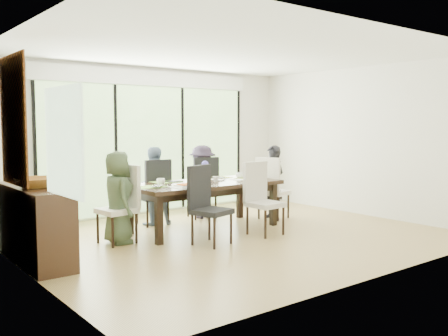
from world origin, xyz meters
TOP-DOWN VIEW (x-y plane):
  - floor at (0.00, 0.00)m, footprint 6.00×5.00m
  - ceiling at (0.00, 0.00)m, footprint 6.00×5.00m
  - wall_back at (0.00, 2.51)m, footprint 6.00×0.02m
  - wall_front at (0.00, -2.51)m, footprint 6.00×0.02m
  - wall_left at (-3.01, 0.00)m, footprint 0.02×5.00m
  - wall_right at (3.01, 0.00)m, footprint 0.02×5.00m
  - glass_doors at (0.00, 2.47)m, footprint 4.20×0.02m
  - blinds_header at (0.00, 2.46)m, footprint 4.40×0.06m
  - mullion_a at (-2.10, 2.46)m, footprint 0.05×0.04m
  - mullion_b at (-0.70, 2.46)m, footprint 0.05×0.04m
  - mullion_c at (0.70, 2.46)m, footprint 0.05×0.04m
  - mullion_d at (2.10, 2.46)m, footprint 0.05×0.04m
  - side_window at (-2.97, -1.20)m, footprint 0.02×0.90m
  - deck at (0.00, 3.40)m, footprint 6.00×1.80m
  - rail_top at (0.00, 4.20)m, footprint 6.00×0.08m
  - foliage_left at (-1.80, 5.20)m, footprint 3.20×3.20m
  - foliage_mid at (0.40, 5.80)m, footprint 4.00×4.00m
  - foliage_right at (2.20, 5.00)m, footprint 2.80×2.80m
  - foliage_far at (-0.60, 6.50)m, footprint 3.60×3.60m
  - table_top at (-0.07, 0.67)m, footprint 2.40×1.10m
  - table_apron at (-0.07, 0.67)m, footprint 2.20×0.90m
  - table_leg_fl at (-1.15, 0.24)m, footprint 0.09×0.09m
  - table_leg_fr at (1.01, 0.24)m, footprint 0.09×0.09m
  - table_leg_bl at (-1.15, 1.10)m, footprint 0.09×0.09m
  - table_leg_br at (1.01, 1.10)m, footprint 0.09×0.09m
  - chair_left_end at (-1.57, 0.67)m, footprint 0.51×0.51m
  - chair_right_end at (1.43, 0.67)m, footprint 0.58×0.58m
  - chair_far_left at (-0.52, 1.52)m, footprint 0.48×0.48m
  - chair_far_right at (0.48, 1.52)m, footprint 0.56×0.56m
  - chair_near_left at (-0.57, -0.20)m, footprint 0.57×0.57m
  - chair_near_right at (0.43, -0.20)m, footprint 0.48×0.48m
  - person_left_end at (-1.55, 0.67)m, footprint 0.46×0.65m
  - person_right_end at (1.41, 0.67)m, footprint 0.38×0.61m
  - person_far_left at (-0.52, 1.50)m, footprint 0.67×0.50m
  - person_far_right at (0.48, 1.50)m, footprint 0.60×0.38m
  - placemat_left at (-1.02, 0.67)m, footprint 0.44×0.32m
  - placemat_right at (0.88, 0.67)m, footprint 0.44×0.32m
  - placemat_far_l at (-0.52, 1.07)m, footprint 0.44×0.32m
  - placemat_far_r at (0.48, 1.07)m, footprint 0.44×0.32m
  - placemat_paper at (-0.62, 0.37)m, footprint 0.44×0.32m
  - tablet_far_l at (-0.42, 1.02)m, footprint 0.26×0.18m
  - tablet_far_r at (0.43, 1.02)m, footprint 0.24×0.17m
  - papers at (0.63, 0.62)m, footprint 0.30×0.22m
  - platter_base at (-0.62, 0.37)m, footprint 0.26×0.26m
  - platter_snacks at (-0.62, 0.37)m, footprint 0.20×0.20m
  - vase at (-0.02, 0.72)m, footprint 0.08×0.08m
  - hyacinth_stems at (-0.02, 0.72)m, footprint 0.04×0.04m
  - hyacinth_blooms at (-0.02, 0.72)m, footprint 0.11×0.11m
  - laptop at (-0.92, 0.57)m, footprint 0.38×0.38m
  - cup_a at (-0.77, 0.82)m, footprint 0.15×0.15m
  - cup_b at (0.08, 0.57)m, footprint 0.14×0.14m
  - cup_c at (0.73, 0.77)m, footprint 0.18×0.18m
  - book at (0.18, 0.72)m, footprint 0.24×0.27m
  - sideboard at (-2.76, 0.41)m, footprint 0.46×1.62m
  - bowl at (-2.76, 0.31)m, footprint 0.48×0.48m
  - candlestick_base at (-2.76, 0.76)m, footprint 0.10×0.10m
  - candlestick_shaft at (-2.76, 0.76)m, footprint 0.02×0.02m
  - candlestick_pan at (-2.76, 0.76)m, footprint 0.10×0.10m
  - candle at (-2.76, 0.76)m, footprint 0.04×0.04m
  - tapestry at (-2.97, 0.40)m, footprint 0.02×1.00m

SIDE VIEW (x-z plane):
  - deck at x=0.00m, z-range -0.10..0.00m
  - floor at x=0.00m, z-range -0.01..0.00m
  - table_leg_fl at x=-1.15m, z-range 0.00..0.69m
  - table_leg_fr at x=1.01m, z-range 0.00..0.69m
  - table_leg_bl at x=-1.15m, z-range 0.00..0.69m
  - table_leg_br at x=1.01m, z-range 0.00..0.69m
  - sideboard at x=-2.76m, z-range 0.00..0.91m
  - rail_top at x=0.00m, z-range 0.52..0.58m
  - chair_left_end at x=-1.57m, z-range 0.00..1.10m
  - chair_right_end at x=1.43m, z-range 0.00..1.10m
  - chair_far_left at x=-0.52m, z-range 0.00..1.10m
  - chair_far_right at x=0.48m, z-range 0.00..1.10m
  - chair_near_left at x=-0.57m, z-range 0.00..1.10m
  - chair_near_right at x=0.43m, z-range 0.00..1.10m
  - table_apron at x=-0.07m, z-range 0.58..0.68m
  - person_left_end at x=-1.55m, z-range 0.00..1.29m
  - person_right_end at x=1.41m, z-range 0.00..1.29m
  - person_far_left at x=-0.52m, z-range 0.00..1.29m
  - person_far_right at x=0.48m, z-range 0.00..1.29m
  - table_top at x=-0.07m, z-range 0.69..0.75m
  - papers at x=0.63m, z-range 0.75..0.75m
  - placemat_left at x=-1.02m, z-range 0.75..0.76m
  - placemat_right at x=0.88m, z-range 0.75..0.76m
  - placemat_far_l at x=-0.52m, z-range 0.75..0.76m
  - placemat_far_r at x=0.48m, z-range 0.75..0.76m
  - placemat_paper at x=-0.62m, z-range 0.75..0.76m
  - book at x=0.18m, z-range 0.75..0.77m
  - tablet_far_r at x=0.43m, z-range 0.76..0.77m
  - tablet_far_l at x=-0.42m, z-range 0.76..0.77m
  - laptop at x=-0.92m, z-range 0.75..0.78m
  - platter_base at x=-0.62m, z-range 0.76..0.78m
  - platter_snacks at x=-0.62m, z-range 0.78..0.79m
  - cup_b at x=0.08m, z-range 0.75..0.84m
  - cup_a at x=-0.77m, z-range 0.75..0.85m
  - cup_c at x=0.73m, z-range 0.75..0.85m
  - vase at x=-0.02m, z-range 0.75..0.87m
  - hyacinth_stems at x=-0.02m, z-range 0.85..1.01m
  - candlestick_base at x=-2.76m, z-range 0.91..0.95m
  - bowl at x=-2.76m, z-range 0.91..1.03m
  - hyacinth_blooms at x=-0.02m, z-range 0.98..1.09m
  - glass_doors at x=0.00m, z-range 0.05..2.35m
  - mullion_a at x=-2.10m, z-range 0.05..2.35m
  - mullion_b at x=-0.70m, z-range 0.05..2.35m
  - mullion_c at x=0.70m, z-range 0.05..2.35m
  - mullion_d at x=2.10m, z-range 0.05..2.35m
  - foliage_right at x=2.20m, z-range -0.14..2.66m
  - wall_back at x=0.00m, z-range 0.00..2.70m
  - wall_front at x=0.00m, z-range 0.00..2.70m
  - wall_left at x=-3.01m, z-range 0.00..2.70m
  - wall_right at x=3.01m, z-range 0.00..2.70m
  - foliage_left at x=-1.80m, z-range -0.16..3.04m
  - side_window at x=-2.97m, z-range 1.00..2.00m
  - candlestick_shaft at x=-2.76m, z-range 0.94..2.21m
  - foliage_far at x=-0.60m, z-range -0.18..3.42m
  - tapestry at x=-2.97m, z-range 0.95..2.45m
  - foliage_mid at x=0.40m, z-range -0.20..3.80m
  - candlestick_pan at x=-2.76m, z-range 2.19..2.22m
  - candle at x=-2.76m, z-range 2.21..2.31m
  - blinds_header at x=0.00m, z-range 2.36..2.64m
  - ceiling at x=0.00m, z-range 2.70..2.71m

